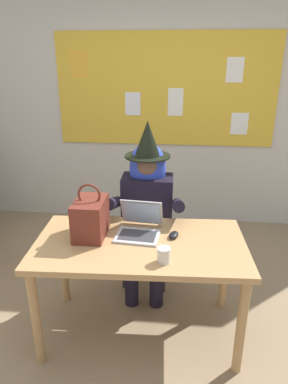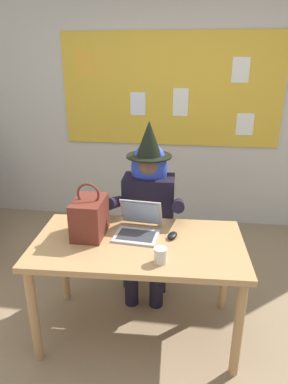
{
  "view_description": "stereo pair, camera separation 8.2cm",
  "coord_description": "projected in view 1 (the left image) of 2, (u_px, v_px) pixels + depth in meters",
  "views": [
    {
      "loc": [
        0.18,
        -1.95,
        1.89
      ],
      "look_at": [
        -0.07,
        0.38,
        0.97
      ],
      "focal_mm": 32.41,
      "sensor_mm": 36.0,
      "label": 1
    },
    {
      "loc": [
        0.26,
        -1.94,
        1.89
      ],
      "look_at": [
        -0.07,
        0.38,
        0.97
      ],
      "focal_mm": 32.41,
      "sensor_mm": 36.0,
      "label": 2
    }
  ],
  "objects": [
    {
      "name": "chair_at_desk",
      "position": [
        149.0,
        224.0,
        3.06
      ],
      "size": [
        0.45,
        0.45,
        0.9
      ],
      "rotation": [
        0.0,
        0.0,
        -1.64
      ],
      "color": "#4C1E19",
      "rests_on": "ground"
    },
    {
      "name": "wall_back_bulletin",
      "position": [
        165.0,
        96.0,
        3.85
      ],
      "size": [
        5.3,
        2.16,
        2.95
      ],
      "color": "beige",
      "rests_on": "ground"
    },
    {
      "name": "laptop",
      "position": [
        139.0,
        227.0,
        2.39
      ],
      "size": [
        0.32,
        0.34,
        0.22
      ],
      "rotation": [
        0.0,
        0.0,
        -0.08
      ],
      "color": "#B7B7BC",
      "rests_on": "desk_main"
    },
    {
      "name": "computer_mouse",
      "position": [
        174.0,
        235.0,
        2.35
      ],
      "size": [
        0.09,
        0.12,
        0.03
      ],
      "primitive_type": "ellipsoid",
      "rotation": [
        0.0,
        0.0,
        -0.29
      ],
      "color": "black",
      "rests_on": "desk_main"
    },
    {
      "name": "ground_plane",
      "position": [
        148.0,
        336.0,
        2.51
      ],
      "size": [
        24.0,
        24.0,
        0.0
      ],
      "primitive_type": "plane",
      "color": "#937A5B"
    },
    {
      "name": "desk_main",
      "position": [
        140.0,
        254.0,
        2.33
      ],
      "size": [
        1.43,
        0.81,
        0.74
      ],
      "rotation": [
        0.0,
        0.0,
        0.05
      ],
      "color": "tan",
      "rests_on": "ground"
    },
    {
      "name": "person_costumed",
      "position": [
        147.0,
        200.0,
        2.85
      ],
      "size": [
        0.6,
        0.65,
        1.43
      ],
      "rotation": [
        0.0,
        0.0,
        -1.54
      ],
      "color": "black",
      "rests_on": "ground"
    },
    {
      "name": "coffee_mug",
      "position": [
        164.0,
        255.0,
        2.06
      ],
      "size": [
        0.08,
        0.08,
        0.09
      ],
      "primitive_type": "cylinder",
      "color": "silver",
      "rests_on": "desk_main"
    },
    {
      "name": "handbag",
      "position": [
        90.0,
        218.0,
        2.33
      ],
      "size": [
        0.2,
        0.3,
        0.38
      ],
      "rotation": [
        0.0,
        0.0,
        -0.04
      ],
      "color": "maroon",
      "rests_on": "desk_main"
    }
  ]
}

